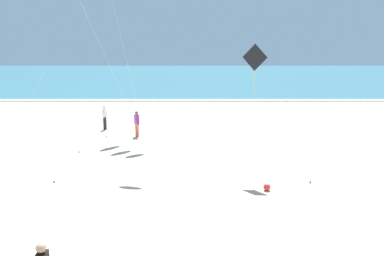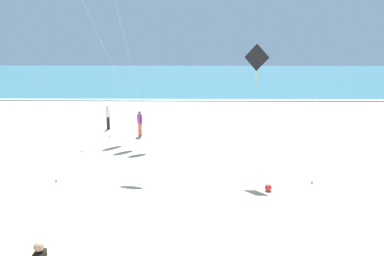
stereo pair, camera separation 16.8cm
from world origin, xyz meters
TOP-DOWN VIEW (x-y plane):
  - ocean_water at (0.00, 59.95)m, footprint 160.00×60.00m
  - shoreline_foam at (0.00, 30.25)m, footprint 160.00×1.05m
  - kite_diamond_charcoal_mid at (2.61, 7.77)m, footprint 2.74×1.76m
  - bystander_white_top at (-5.89, 16.85)m, footprint 0.27×0.48m
  - bystander_purple_top at (-3.47, 14.75)m, footprint 0.35×0.40m
  - beach_ball at (2.84, 5.55)m, footprint 0.28×0.28m

SIDE VIEW (x-z plane):
  - ocean_water at x=0.00m, z-range 0.00..0.08m
  - shoreline_foam at x=0.00m, z-range 0.08..0.09m
  - beach_ball at x=2.84m, z-range 0.00..0.28m
  - bystander_white_top at x=-5.89m, z-range 0.02..1.61m
  - bystander_purple_top at x=-3.47m, z-range 0.02..1.61m
  - kite_diamond_charcoal_mid at x=2.61m, z-range 2.07..7.69m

